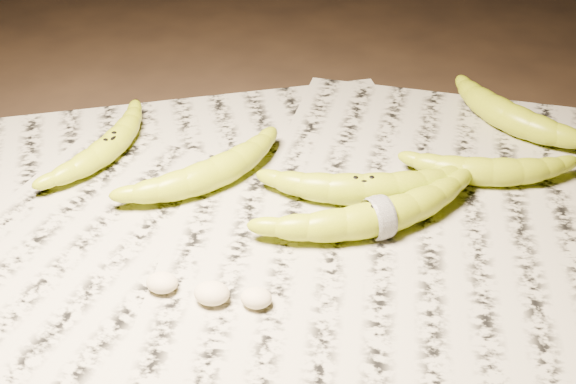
% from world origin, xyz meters
% --- Properties ---
extents(ground, '(3.00, 3.00, 0.00)m').
position_xyz_m(ground, '(0.00, 0.00, 0.00)').
color(ground, black).
rests_on(ground, ground).
extents(newspaper_patch, '(0.90, 0.70, 0.01)m').
position_xyz_m(newspaper_patch, '(0.03, 0.02, 0.00)').
color(newspaper_patch, '#ACA893').
rests_on(newspaper_patch, ground).
extents(banana_left_a, '(0.09, 0.19, 0.03)m').
position_xyz_m(banana_left_a, '(-0.24, 0.10, 0.02)').
color(banana_left_a, '#BCCC19').
rests_on(banana_left_a, newspaper_patch).
extents(banana_left_b, '(0.17, 0.18, 0.04)m').
position_xyz_m(banana_left_b, '(-0.10, 0.07, 0.03)').
color(banana_left_b, '#BCCC19').
rests_on(banana_left_b, newspaper_patch).
extents(banana_center, '(0.21, 0.10, 0.04)m').
position_xyz_m(banana_center, '(0.07, 0.07, 0.03)').
color(banana_center, '#BCCC19').
rests_on(banana_center, newspaper_patch).
extents(banana_taped, '(0.23, 0.18, 0.04)m').
position_xyz_m(banana_taped, '(0.10, 0.02, 0.03)').
color(banana_taped, '#BCCC19').
rests_on(banana_taped, newspaper_patch).
extents(banana_upper_a, '(0.18, 0.08, 0.03)m').
position_xyz_m(banana_upper_a, '(0.21, 0.13, 0.03)').
color(banana_upper_a, '#BCCC19').
rests_on(banana_upper_a, newspaper_patch).
extents(banana_upper_b, '(0.18, 0.17, 0.04)m').
position_xyz_m(banana_upper_b, '(0.24, 0.26, 0.03)').
color(banana_upper_b, '#BCCC19').
rests_on(banana_upper_b, newspaper_patch).
extents(measuring_tape, '(0.03, 0.04, 0.05)m').
position_xyz_m(measuring_tape, '(0.10, 0.02, 0.03)').
color(measuring_tape, white).
rests_on(measuring_tape, newspaper_patch).
extents(flesh_chunk_a, '(0.03, 0.03, 0.02)m').
position_xyz_m(flesh_chunk_a, '(-0.10, -0.11, 0.02)').
color(flesh_chunk_a, beige).
rests_on(flesh_chunk_a, newspaper_patch).
extents(flesh_chunk_b, '(0.03, 0.03, 0.02)m').
position_xyz_m(flesh_chunk_b, '(-0.05, -0.12, 0.02)').
color(flesh_chunk_b, beige).
rests_on(flesh_chunk_b, newspaper_patch).
extents(flesh_chunk_c, '(0.03, 0.03, 0.02)m').
position_xyz_m(flesh_chunk_c, '(-0.01, -0.12, 0.02)').
color(flesh_chunk_c, beige).
rests_on(flesh_chunk_c, newspaper_patch).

